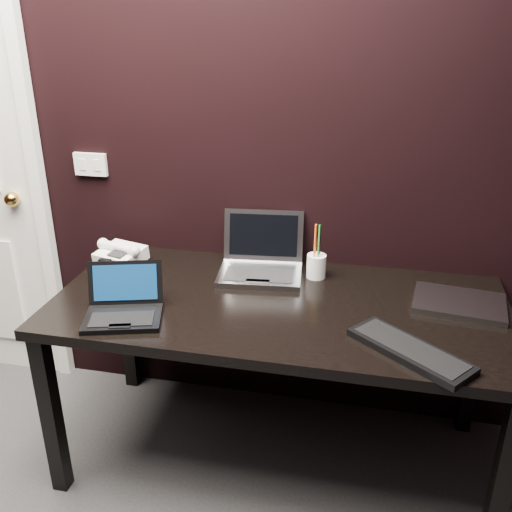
% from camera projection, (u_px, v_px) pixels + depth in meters
% --- Properties ---
extents(wall_back, '(4.00, 0.00, 4.00)m').
position_uv_depth(wall_back, '(226.00, 129.00, 2.34)').
color(wall_back, black).
rests_on(wall_back, ground).
extents(wall_switch, '(0.15, 0.02, 0.10)m').
position_uv_depth(wall_switch, '(91.00, 164.00, 2.52)').
color(wall_switch, silver).
rests_on(wall_switch, wall_back).
extents(desk, '(1.70, 0.80, 0.74)m').
position_uv_depth(desk, '(278.00, 320.00, 2.18)').
color(desk, black).
rests_on(desk, ground).
extents(netbook, '(0.32, 0.30, 0.17)m').
position_uv_depth(netbook, '(124.00, 308.00, 2.03)').
color(netbook, black).
rests_on(netbook, desk).
extents(silver_laptop, '(0.37, 0.34, 0.23)m').
position_uv_depth(silver_laptop, '(261.00, 263.00, 2.36)').
color(silver_laptop, gray).
rests_on(silver_laptop, desk).
extents(ext_keyboard, '(0.41, 0.36, 0.03)m').
position_uv_depth(ext_keyboard, '(410.00, 350.00, 1.82)').
color(ext_keyboard, black).
rests_on(ext_keyboard, desk).
extents(closed_laptop, '(0.35, 0.27, 0.02)m').
position_uv_depth(closed_laptop, '(459.00, 303.00, 2.11)').
color(closed_laptop, '#9B9CA1').
rests_on(closed_laptop, desk).
extents(desk_phone, '(0.23, 0.21, 0.11)m').
position_uv_depth(desk_phone, '(120.00, 254.00, 2.46)').
color(desk_phone, white).
rests_on(desk_phone, desk).
extents(mobile_phone, '(0.06, 0.05, 0.10)m').
position_uv_depth(mobile_phone, '(106.00, 274.00, 2.28)').
color(mobile_phone, black).
rests_on(mobile_phone, desk).
extents(pen_cup, '(0.10, 0.10, 0.23)m').
position_uv_depth(pen_cup, '(316.00, 265.00, 2.32)').
color(pen_cup, white).
rests_on(pen_cup, desk).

